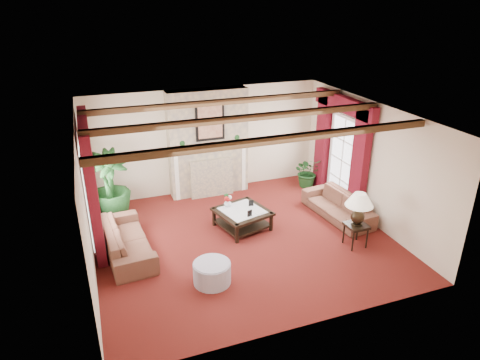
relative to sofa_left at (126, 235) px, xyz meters
name	(u,v)px	position (x,y,z in m)	size (l,w,h in m)	color
floor	(243,239)	(2.36, -0.32, -0.40)	(6.00, 6.00, 0.00)	#3E0D0B
ceiling	(244,115)	(2.36, -0.32, 2.30)	(6.00, 6.00, 0.00)	white
back_wall	(206,141)	(2.36, 2.43, 0.95)	(6.00, 0.02, 2.70)	beige
left_wall	(85,204)	(-0.64, -0.32, 0.95)	(0.02, 5.50, 2.70)	beige
right_wall	(370,163)	(5.36, -0.32, 0.95)	(0.02, 5.50, 2.70)	beige
ceiling_beams	(244,118)	(2.36, -0.32, 2.24)	(6.00, 3.00, 0.12)	#382211
fireplace	(206,89)	(2.36, 2.23, 2.30)	(2.00, 0.52, 2.70)	tan
french_door_left	(80,145)	(-0.61, 0.68, 1.73)	(0.10, 1.10, 2.16)	white
french_door_right	(347,117)	(5.33, 0.68, 1.73)	(0.10, 1.10, 2.16)	white
curtains_left	(83,123)	(-0.50, 0.68, 2.15)	(0.20, 2.40, 2.55)	#560B19
curtains_right	(345,100)	(5.22, 0.68, 2.15)	(0.20, 2.40, 2.55)	#560B19
sofa_left	(126,235)	(0.00, 0.00, 0.00)	(0.75, 2.10, 0.81)	#3A0F18
sofa_right	(338,202)	(4.78, -0.10, -0.03)	(0.75, 1.95, 0.75)	#3A0F18
potted_palm	(111,200)	(-0.15, 1.61, 0.05)	(0.94, 1.64, 0.91)	black
small_plant	(308,175)	(4.95, 1.68, -0.08)	(0.90, 0.97, 0.65)	black
coffee_table	(242,219)	(2.51, 0.16, -0.19)	(1.04, 1.04, 0.43)	black
side_table	(355,235)	(4.44, -1.32, -0.16)	(0.42, 0.42, 0.49)	black
ottoman	(212,273)	(1.32, -1.51, -0.21)	(0.68, 0.68, 0.40)	#918EA1
table_lamp	(359,209)	(4.44, -1.32, 0.44)	(0.56, 0.56, 0.71)	black
flower_vase	(228,203)	(2.28, 0.46, 0.11)	(0.22, 0.22, 0.17)	silver
book	(254,207)	(2.70, -0.02, 0.16)	(0.20, 0.06, 0.27)	black
photo_frame_a	(250,214)	(2.56, -0.16, 0.10)	(0.11, 0.02, 0.15)	black
photo_frame_b	(251,203)	(2.77, 0.30, 0.09)	(0.11, 0.02, 0.14)	black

